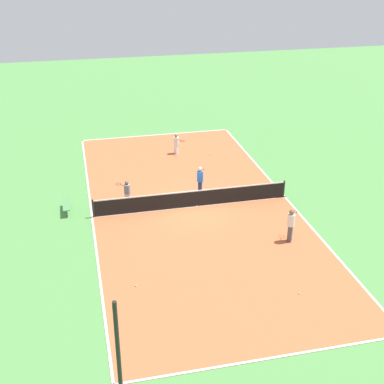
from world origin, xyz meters
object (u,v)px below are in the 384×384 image
Objects in this scene: tennis_net at (192,198)px; player_far_white at (291,223)px; tennis_ball_near_net at (299,293)px; tennis_ball_midcourt at (136,286)px; fence_post_back_right at (120,381)px; player_baseline_gray at (127,191)px; player_near_blue at (200,179)px; tennis_ball_left_sideline at (197,205)px; tennis_ball_right_alley at (209,154)px; bench at (66,205)px; player_near_white at (176,143)px.

player_far_white reaches higher than tennis_net.
tennis_net is at bearing -73.57° from tennis_ball_near_net.
fence_post_back_right is at bearing 80.29° from tennis_ball_midcourt.
player_near_blue is (-4.12, -0.22, 0.22)m from player_baseline_gray.
tennis_ball_left_sideline is at bearing -179.03° from player_near_blue.
tennis_ball_near_net is at bearing 106.43° from tennis_net.
tennis_ball_right_alley is at bearing 3.35° from player_near_blue.
player_far_white is at bearing -129.99° from player_near_blue.
player_far_white reaches higher than bench.
tennis_ball_midcourt is 15.30m from tennis_ball_right_alley.
tennis_ball_right_alley is 15.76m from tennis_ball_near_net.
tennis_ball_near_net is (-1.81, 16.43, -0.73)m from player_near_white.
player_near_blue is at bearing 63.24° from player_far_white.
tennis_ball_near_net is at bearing 167.34° from player_baseline_gray.
player_baseline_gray is at bearing -64.36° from player_near_white.
fence_post_back_right is at bearing 69.87° from tennis_net.
bench is (6.62, -0.97, -0.14)m from tennis_net.
tennis_net is 5.93m from player_far_white.
player_baseline_gray is at bearing -16.75° from tennis_net.
player_near_blue is at bearing -120.87° from tennis_ball_midcourt.
tennis_ball_midcourt is (4.64, 14.41, -0.73)m from player_near_white.
player_near_blue reaches higher than tennis_ball_right_alley.
player_baseline_gray is 7.65m from tennis_ball_midcourt.
player_far_white reaches higher than player_baseline_gray.
fence_post_back_right is (-1.38, 15.28, 2.21)m from bench.
tennis_ball_left_sideline is at bearing 70.39° from tennis_ball_right_alley.
tennis_ball_right_alley is at bearing 38.78° from player_near_white.
player_far_white is at bearing -132.74° from fence_post_back_right.
tennis_net is at bearing -110.13° from fence_post_back_right.
tennis_net is 156.17× the size of tennis_ball_near_net.
tennis_net is at bearing 68.56° from tennis_ball_right_alley.
tennis_ball_right_alley is 1.00× the size of tennis_ball_near_net.
player_near_white is at bearing 49.55° from player_far_white.
tennis_net is at bearing -38.68° from player_near_white.
player_baseline_gray is at bearing -96.98° from fence_post_back_right.
tennis_net reaches higher than tennis_ball_left_sideline.
tennis_ball_near_net is 0.01× the size of fence_post_back_right.
player_near_blue is 25.95× the size of tennis_ball_left_sideline.
player_baseline_gray is 0.27× the size of fence_post_back_right.
player_baseline_gray reaches higher than player_near_white.
player_near_white is 6.61m from player_near_blue.
tennis_net is 1.53m from player_near_blue.
tennis_ball_right_alley is at bearing -89.37° from player_baseline_gray.
tennis_ball_midcourt is at bearing 131.61° from player_baseline_gray.
player_near_blue is (-7.37, -0.26, 0.66)m from bench.
player_near_blue reaches higher than bench.
player_near_white reaches higher than tennis_ball_near_net.
player_near_white is at bearing 22.77° from player_near_blue.
tennis_ball_left_sideline is at bearing -111.04° from fence_post_back_right.
player_baseline_gray is 11.31m from tennis_ball_near_net.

